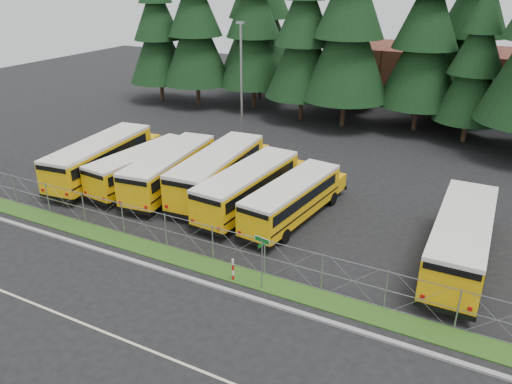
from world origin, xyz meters
TOP-DOWN VIEW (x-y plane):
  - ground at (0.00, 0.00)m, footprint 120.00×120.00m
  - curb at (0.00, -3.10)m, footprint 50.00×0.25m
  - grass_verge at (0.00, -1.70)m, footprint 50.00×1.40m
  - road_lane_line at (0.00, -8.00)m, footprint 50.00×0.12m
  - chainlink_fence at (0.00, -1.00)m, footprint 44.00×0.10m
  - brick_building at (6.00, 40.00)m, footprint 22.00×10.00m
  - bus_0 at (-13.93, 4.98)m, footprint 3.86×11.40m
  - bus_1 at (-10.48, 5.37)m, footprint 3.31×10.10m
  - bus_2 at (-8.32, 5.63)m, footprint 3.71×10.86m
  - bus_3 at (-5.17, 6.66)m, footprint 3.45×11.41m
  - bus_4 at (-2.20, 5.50)m, footprint 3.17×10.65m
  - bus_5 at (0.91, 5.22)m, footprint 3.41×9.98m
  - bus_east at (10.43, 4.41)m, footprint 2.76×11.20m
  - street_sign at (2.45, -2.19)m, footprint 0.83×0.54m
  - striped_bollard at (0.87, -2.17)m, footprint 0.11×0.11m
  - light_standard at (-9.08, 16.79)m, footprint 0.70×0.35m
  - conifer_0 at (-24.80, 26.13)m, footprint 6.85×6.85m
  - conifer_1 at (-19.96, 26.39)m, footprint 7.49×7.49m
  - conifer_2 at (-13.92, 28.25)m, footprint 7.49×7.49m
  - conifer_3 at (-7.40, 26.12)m, footprint 7.31×7.31m
  - conifer_4 at (-2.91, 25.81)m, footprint 8.29×8.29m
  - conifer_5 at (3.57, 27.67)m, footprint 7.52×7.52m
  - conifer_6 at (8.19, 26.15)m, footprint 5.92×5.92m
  - conifer_10 at (-15.28, 32.32)m, footprint 9.05×9.05m
  - conifer_11 at (-4.98, 32.37)m, footprint 7.81×7.81m
  - conifer_12 at (6.89, 32.61)m, footprint 8.20×8.20m

SIDE VIEW (x-z plane):
  - ground at x=0.00m, z-range 0.00..0.00m
  - road_lane_line at x=0.00m, z-range 0.00..0.01m
  - grass_verge at x=0.00m, z-range 0.00..0.06m
  - curb at x=0.00m, z-range 0.00..0.12m
  - striped_bollard at x=0.87m, z-range 0.00..1.20m
  - chainlink_fence at x=0.00m, z-range 0.00..2.00m
  - bus_5 at x=0.91m, z-range 0.00..2.56m
  - bus_1 at x=-10.48m, z-range 0.00..2.60m
  - bus_4 at x=-2.20m, z-range 0.00..2.76m
  - bus_2 at x=-8.32m, z-range 0.00..2.79m
  - bus_east at x=10.43m, z-range 0.00..2.93m
  - bus_0 at x=-13.93m, z-range 0.00..2.93m
  - bus_3 at x=-5.17m, z-range 0.00..2.95m
  - street_sign at x=2.45m, z-range 0.63..3.44m
  - brick_building at x=6.00m, z-range 0.00..6.00m
  - light_standard at x=-9.08m, z-range 0.43..10.57m
  - conifer_6 at x=8.19m, z-range 0.00..13.09m
  - conifer_0 at x=-24.80m, z-range 0.00..15.15m
  - conifer_3 at x=-7.40m, z-range 0.00..16.16m
  - conifer_1 at x=-19.96m, z-range 0.00..16.56m
  - conifer_2 at x=-13.92m, z-range 0.00..16.57m
  - conifer_5 at x=3.57m, z-range 0.00..16.64m
  - conifer_11 at x=-4.98m, z-range 0.00..17.28m
  - conifer_12 at x=6.89m, z-range 0.00..18.14m
  - conifer_4 at x=-2.91m, z-range 0.00..18.33m
  - conifer_10 at x=-15.28m, z-range 0.00..20.02m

